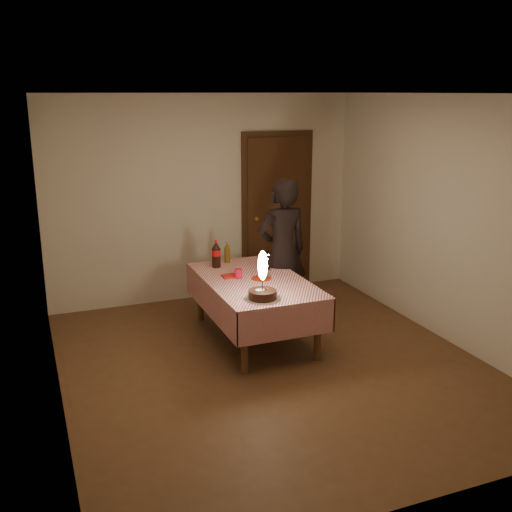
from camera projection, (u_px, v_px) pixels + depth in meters
name	position (u px, v px, depth m)	size (l,w,h in m)	color
ground	(273.00, 365.00, 5.93)	(4.00, 4.50, 0.01)	brown
room_shell	(275.00, 198.00, 5.57)	(4.04, 4.54, 2.62)	beige
dining_table	(254.00, 287.00, 6.41)	(1.02, 1.72, 0.68)	brown
birthday_cake	(263.00, 287.00, 5.75)	(0.34, 0.34, 0.48)	white
red_plate	(261.00, 278.00, 6.41)	(0.22, 0.22, 0.01)	red
red_cup	(238.00, 274.00, 6.41)	(0.08, 0.08, 0.10)	red
clear_cup	(268.00, 273.00, 6.46)	(0.07, 0.07, 0.09)	silver
napkin_stack	(229.00, 276.00, 6.46)	(0.15, 0.15, 0.02)	#A91913
cola_bottle	(216.00, 254.00, 6.79)	(0.10, 0.10, 0.32)	black
amber_bottle_left	(227.00, 253.00, 6.98)	(0.06, 0.06, 0.25)	#5B3F0F
photographer	(282.00, 251.00, 6.86)	(0.64, 0.47, 1.69)	black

